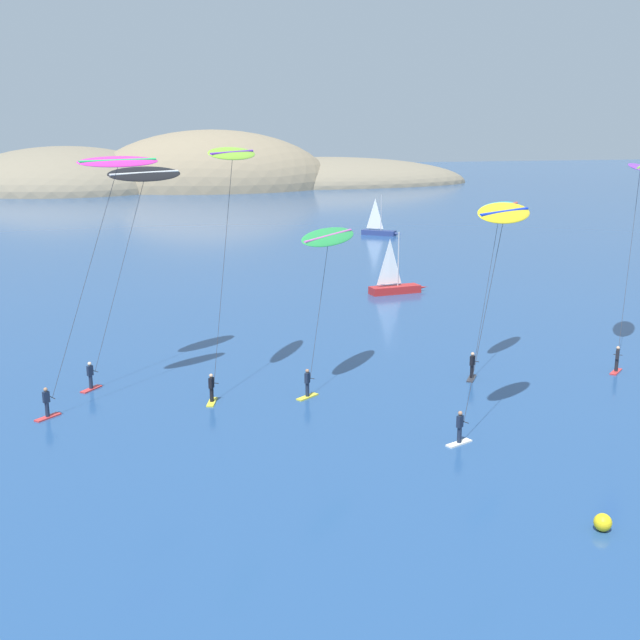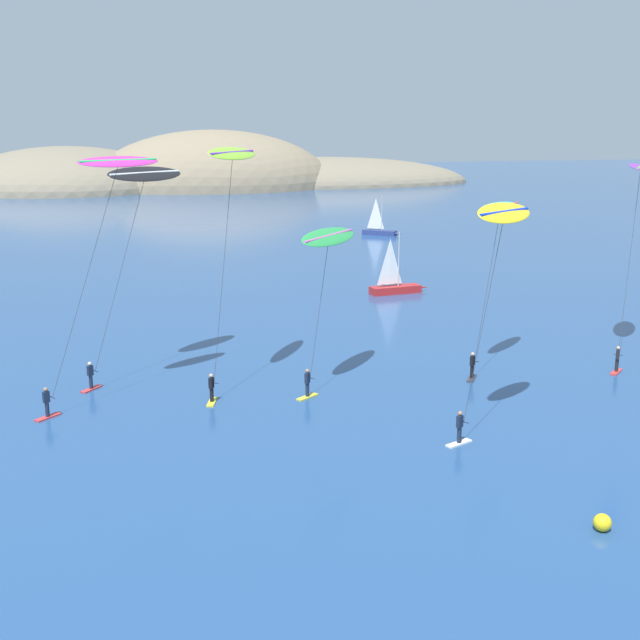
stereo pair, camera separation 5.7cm
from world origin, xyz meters
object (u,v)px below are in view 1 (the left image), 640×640
(kitesurfer_yellow, at_px, (500,233))
(kitesurfer_purple, at_px, (639,181))
(sailboat_far, at_px, (381,231))
(kitesurfer_lime, at_px, (231,171))
(kitesurfer_cyan, at_px, (498,223))
(marker_buoy, at_px, (603,522))
(sailboat_near, at_px, (398,286))
(kitesurfer_green, at_px, (327,246))
(kitesurfer_magenta, at_px, (112,184))
(kitesurfer_black, at_px, (141,188))

(kitesurfer_yellow, bearing_deg, kitesurfer_purple, 34.53)
(sailboat_far, distance_m, kitesurfer_lime, 69.15)
(kitesurfer_cyan, bearing_deg, marker_buoy, -104.83)
(sailboat_near, relative_size, kitesurfer_purple, 0.46)
(kitesurfer_green, xyz_separation_m, kitesurfer_lime, (-5.27, 1.45, 4.26))
(kitesurfer_magenta, height_order, marker_buoy, kitesurfer_magenta)
(kitesurfer_magenta, distance_m, kitesurfer_cyan, 23.07)
(marker_buoy, bearing_deg, kitesurfer_magenta, 130.10)
(sailboat_far, relative_size, kitesurfer_cyan, 0.54)
(sailboat_far, bearing_deg, kitesurfer_lime, -116.27)
(marker_buoy, bearing_deg, kitesurfer_yellow, 86.66)
(kitesurfer_lime, distance_m, marker_buoy, 26.93)
(kitesurfer_cyan, bearing_deg, kitesurfer_lime, 177.19)
(kitesurfer_green, xyz_separation_m, kitesurfer_purple, (21.38, 1.41, 3.24))
(sailboat_near, relative_size, kitesurfer_cyan, 0.56)
(kitesurfer_magenta, xyz_separation_m, marker_buoy, (17.48, -20.75, -11.79))
(kitesurfer_lime, relative_size, kitesurfer_cyan, 1.32)
(kitesurfer_purple, height_order, kitesurfer_black, kitesurfer_black)
(kitesurfer_yellow, relative_size, marker_buoy, 16.61)
(sailboat_far, relative_size, kitesurfer_magenta, 0.42)
(kitesurfer_green, bearing_deg, marker_buoy, -74.14)
(kitesurfer_green, xyz_separation_m, kitesurfer_yellow, (6.27, -8.99, 1.70))
(marker_buoy, bearing_deg, sailboat_near, 80.00)
(sailboat_far, height_order, marker_buoy, sailboat_far)
(sailboat_far, distance_m, kitesurfer_magenta, 72.64)
(kitesurfer_cyan, bearing_deg, sailboat_near, 84.28)
(sailboat_far, relative_size, kitesurfer_green, 0.60)
(kitesurfer_green, xyz_separation_m, kitesurfer_black, (-10.12, 5.45, 3.14))
(kitesurfer_yellow, distance_m, marker_buoy, 14.63)
(kitesurfer_green, height_order, kitesurfer_lime, kitesurfer_lime)
(kitesurfer_black, distance_m, kitesurfer_cyan, 21.83)
(sailboat_near, distance_m, kitesurfer_cyan, 25.44)
(kitesurfer_magenta, height_order, kitesurfer_lime, kitesurfer_lime)
(kitesurfer_yellow, height_order, kitesurfer_magenta, kitesurfer_magenta)
(kitesurfer_cyan, xyz_separation_m, marker_buoy, (-5.43, -20.51, -9.04))
(kitesurfer_black, height_order, kitesurfer_cyan, kitesurfer_black)
(kitesurfer_cyan, height_order, marker_buoy, kitesurfer_cyan)
(kitesurfer_green, xyz_separation_m, kitesurfer_cyan, (11.07, 0.65, 0.97))
(sailboat_far, height_order, kitesurfer_green, kitesurfer_green)
(kitesurfer_green, height_order, kitesurfer_purple, kitesurfer_purple)
(sailboat_far, distance_m, kitesurfer_purple, 62.20)
(kitesurfer_yellow, bearing_deg, kitesurfer_magenta, 151.37)
(kitesurfer_green, distance_m, kitesurfer_black, 11.92)
(kitesurfer_lime, bearing_deg, kitesurfer_black, 140.47)
(sailboat_near, xyz_separation_m, kitesurfer_yellow, (-7.18, -33.41, 9.48))
(kitesurfer_black, bearing_deg, marker_buoy, -58.09)
(kitesurfer_purple, xyz_separation_m, kitesurfer_magenta, (-33.22, -0.51, 0.47))
(kitesurfer_black, bearing_deg, sailboat_far, 58.49)
(kitesurfer_black, distance_m, marker_buoy, 31.85)
(kitesurfer_purple, relative_size, marker_buoy, 18.36)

